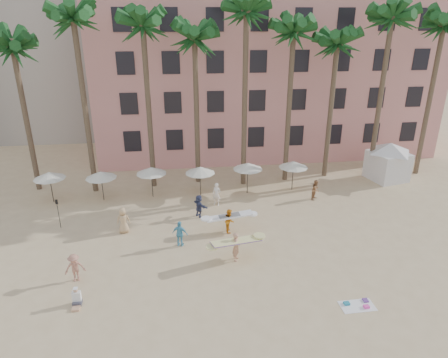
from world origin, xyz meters
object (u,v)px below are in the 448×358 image
Objects in this scene: carrier_white at (229,220)px; cabana at (389,158)px; carrier_yellow at (236,245)px.

cabana is at bearing 26.57° from carrier_white.
carrier_yellow is (-15.82, -11.47, -1.01)m from cabana.
cabana reaches higher than carrier_white.
cabana is 19.57m from carrier_yellow.
carrier_yellow reaches higher than carrier_white.
carrier_white is (0.06, 3.59, -0.13)m from carrier_yellow.
cabana is 1.62× the size of carrier_white.
carrier_yellow is at bearing -144.06° from cabana.
carrier_white is (-15.76, -7.88, -1.15)m from cabana.
cabana reaches higher than carrier_yellow.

